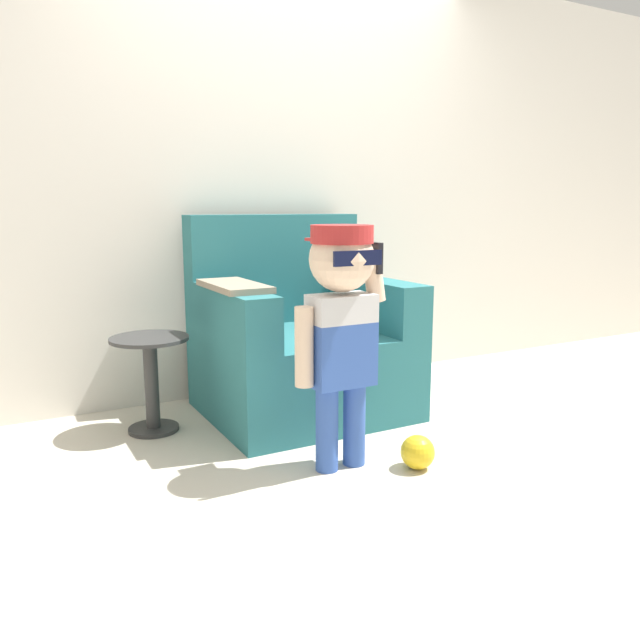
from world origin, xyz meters
The scene contains 6 objects.
ground_plane centered at (0.00, 0.00, 0.00)m, with size 10.00×10.00×0.00m, color beige.
wall_back centered at (0.00, 0.80, 1.30)m, with size 10.00×0.05×2.60m.
armchair centered at (-0.16, 0.30, 0.36)m, with size 1.04×0.91×1.07m.
person_child centered at (-0.35, -0.49, 0.69)m, with size 0.43×0.32×1.04m.
side_table centered at (-0.95, 0.35, 0.29)m, with size 0.38×0.38×0.48m.
toy_ball centered at (-0.06, -0.66, 0.07)m, with size 0.15×0.15×0.15m.
Camera 1 is at (-1.64, -2.69, 1.12)m, focal length 35.00 mm.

